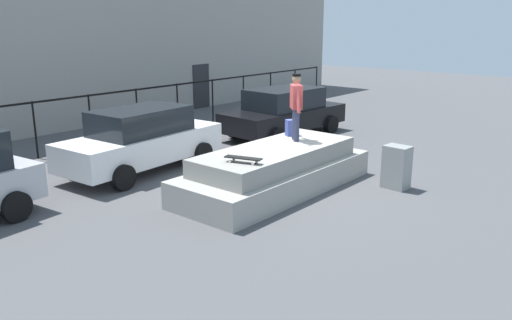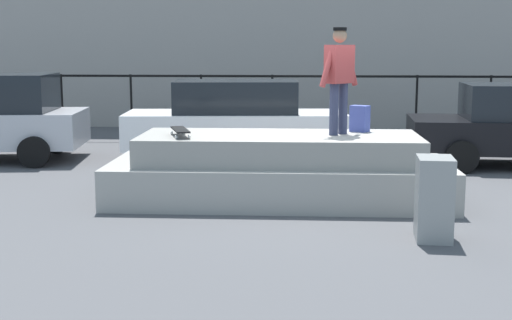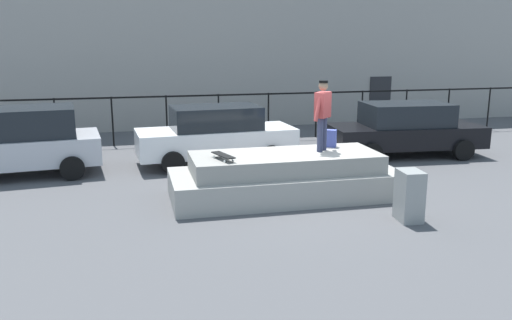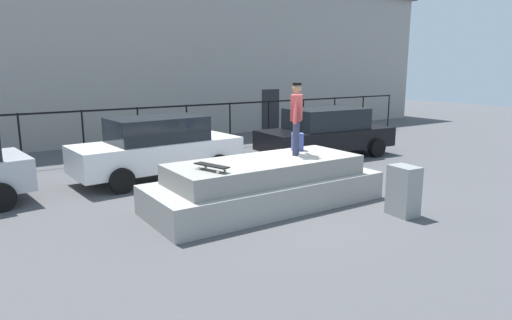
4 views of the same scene
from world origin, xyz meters
name	(u,v)px [view 3 (image 3 of 4)]	position (x,y,z in m)	size (l,w,h in m)	color
ground_plane	(303,192)	(0.00, 0.00, 0.00)	(60.00, 60.00, 0.00)	#4C4C4F
concrete_ledge	(285,177)	(-0.55, -0.28, 0.48)	(5.33, 2.10, 1.05)	#9E9B93
skateboarder	(323,111)	(0.37, -0.19, 2.02)	(0.66, 0.69, 1.66)	#2D334C
skateboard	(223,155)	(-2.06, -0.59, 1.16)	(0.43, 0.84, 0.12)	black
backpack	(330,138)	(0.74, 0.21, 1.27)	(0.28, 0.20, 0.43)	#3F4C99
car_silver_hatchback_near	(20,140)	(-6.95, 3.36, 0.97)	(4.29, 2.56, 1.85)	#B7B7BC
car_white_sedan_mid	(216,135)	(-1.57, 3.50, 0.88)	(4.73, 2.24, 1.72)	white
car_black_sedan_far	(405,129)	(4.44, 3.24, 0.86)	(4.86, 2.39, 1.68)	black
utility_box	(409,196)	(1.47, -2.44, 0.53)	(0.44, 0.60, 1.06)	gray
fence_row	(244,108)	(0.00, 6.93, 1.18)	(24.06, 0.06, 1.71)	black
warehouse_building	(215,39)	(0.00, 13.32, 3.60)	(34.39, 7.42, 7.17)	gray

